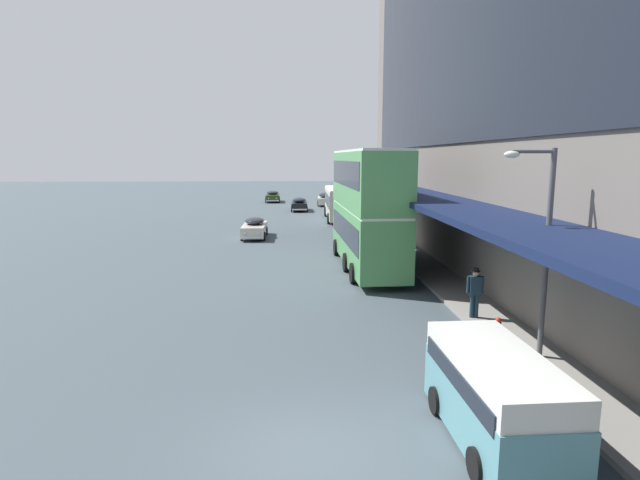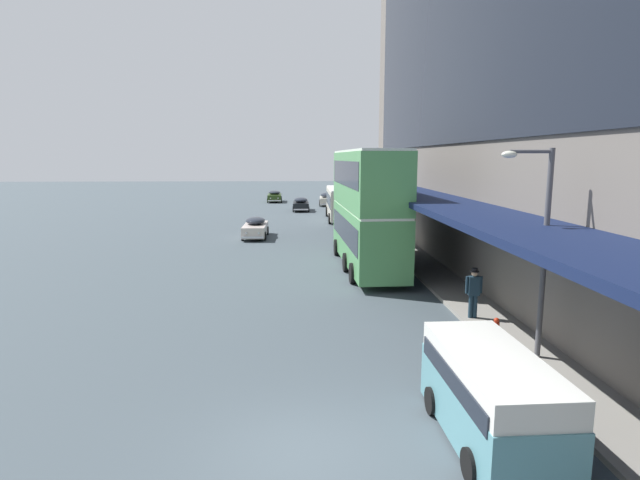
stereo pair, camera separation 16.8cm
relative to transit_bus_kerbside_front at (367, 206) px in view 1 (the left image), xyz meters
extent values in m
plane|color=#3F4A50|center=(-3.74, -17.25, -3.42)|extent=(240.00, 240.00, 0.00)
cube|color=#0F1939|center=(2.66, -17.25, 0.53)|extent=(3.20, 72.00, 0.24)
cube|color=#4E9553|center=(0.00, 0.00, -1.62)|extent=(2.78, 10.85, 2.90)
cube|color=black|center=(0.00, 0.00, -1.27)|extent=(2.80, 9.99, 1.28)
cube|color=silver|center=(0.00, 0.00, -0.12)|extent=(2.69, 10.84, 0.12)
cube|color=#4E9553|center=(0.00, 0.00, 1.38)|extent=(2.78, 10.85, 2.90)
cube|color=black|center=(0.00, 0.00, 1.73)|extent=(2.80, 9.99, 1.28)
cube|color=silver|center=(0.00, 0.00, 2.88)|extent=(2.69, 10.84, 0.12)
cube|color=black|center=(-0.17, 5.42, 2.58)|extent=(1.22, 0.10, 0.36)
cylinder|color=black|center=(-1.34, 3.62, -2.92)|extent=(0.28, 1.01, 1.00)
cylinder|color=black|center=(1.10, 3.70, -2.92)|extent=(0.28, 1.01, 1.00)
cylinder|color=black|center=(-1.11, -3.38, -2.92)|extent=(0.28, 1.01, 1.00)
cylinder|color=black|center=(1.33, -3.30, -2.92)|extent=(0.28, 1.01, 1.00)
cylinder|color=black|center=(-1.19, -0.85, -2.92)|extent=(0.28, 1.01, 1.00)
cylinder|color=black|center=(1.25, -0.77, -2.92)|extent=(0.28, 1.01, 1.00)
cube|color=beige|center=(0.47, 21.21, -1.75)|extent=(2.55, 9.31, 2.64)
cube|color=black|center=(0.47, 21.21, -1.44)|extent=(2.58, 8.57, 1.16)
cube|color=silver|center=(0.47, 21.21, -0.38)|extent=(2.46, 9.31, 0.12)
cube|color=black|center=(0.55, 25.89, -0.68)|extent=(1.20, 0.08, 0.36)
cylinder|color=black|center=(-0.68, 24.38, -2.92)|extent=(0.27, 1.00, 1.00)
cylinder|color=black|center=(1.72, 24.34, -2.92)|extent=(0.27, 1.00, 1.00)
cylinder|color=black|center=(-0.78, 18.36, -2.92)|extent=(0.27, 1.00, 1.00)
cylinder|color=black|center=(1.62, 18.32, -2.92)|extent=(0.27, 1.00, 1.00)
cube|color=black|center=(-3.31, 29.97, -2.82)|extent=(1.75, 4.30, 0.76)
ellipsoid|color=#1E232D|center=(-3.31, 29.76, -2.17)|extent=(1.53, 2.37, 0.59)
cube|color=silver|center=(-3.30, 32.17, -3.05)|extent=(1.63, 0.13, 0.14)
cube|color=silver|center=(-3.33, 27.78, -3.05)|extent=(1.63, 0.13, 0.14)
sphere|color=silver|center=(-3.77, 32.14, -2.77)|extent=(0.18, 0.18, 0.18)
sphere|color=silver|center=(-2.82, 32.14, -2.77)|extent=(0.18, 0.18, 0.18)
cylinder|color=black|center=(-4.16, 31.31, -3.10)|extent=(0.14, 0.64, 0.64)
cylinder|color=black|center=(-2.44, 31.30, -3.10)|extent=(0.14, 0.64, 0.64)
cylinder|color=black|center=(-4.18, 28.65, -3.10)|extent=(0.14, 0.64, 0.64)
cylinder|color=black|center=(-2.46, 28.64, -3.10)|extent=(0.14, 0.64, 0.64)
cube|color=beige|center=(-6.90, 10.88, -2.81)|extent=(1.69, 4.44, 0.79)
ellipsoid|color=#1E232D|center=(-6.90, 11.10, -2.16)|extent=(1.47, 2.45, 0.54)
cube|color=silver|center=(-6.92, 8.62, -3.05)|extent=(1.57, 0.13, 0.14)
cube|color=silver|center=(-6.88, 13.14, -3.05)|extent=(1.57, 0.13, 0.14)
sphere|color=silver|center=(-6.47, 8.64, -2.76)|extent=(0.18, 0.18, 0.18)
sphere|color=silver|center=(-7.38, 8.65, -2.76)|extent=(0.18, 0.18, 0.18)
cylinder|color=black|center=(-6.09, 9.50, -3.10)|extent=(0.15, 0.64, 0.64)
cylinder|color=black|center=(-7.74, 9.51, -3.10)|extent=(0.15, 0.64, 0.64)
cylinder|color=black|center=(-6.07, 12.24, -3.10)|extent=(0.15, 0.64, 0.64)
cylinder|color=black|center=(-7.72, 12.26, -3.10)|extent=(0.15, 0.64, 0.64)
cube|color=beige|center=(-0.02, 36.22, -2.79)|extent=(1.87, 4.37, 0.82)
ellipsoid|color=#1E232D|center=(-0.03, 36.01, -2.10)|extent=(1.59, 2.42, 0.64)
cube|color=silver|center=(0.06, 38.42, -3.05)|extent=(1.62, 0.18, 0.14)
cube|color=silver|center=(-0.11, 34.02, -3.05)|extent=(1.62, 0.18, 0.14)
sphere|color=silver|center=(-0.41, 38.41, -2.74)|extent=(0.18, 0.18, 0.18)
sphere|color=silver|center=(0.53, 38.38, -2.74)|extent=(0.18, 0.18, 0.18)
cylinder|color=black|center=(-0.82, 37.59, -3.10)|extent=(0.16, 0.64, 0.64)
cylinder|color=black|center=(0.88, 37.52, -3.10)|extent=(0.16, 0.64, 0.64)
cylinder|color=black|center=(-0.93, 34.92, -3.10)|extent=(0.16, 0.64, 0.64)
cylinder|color=black|center=(0.78, 34.85, -3.10)|extent=(0.16, 0.64, 0.64)
cube|color=#273E16|center=(-6.81, 41.70, -2.79)|extent=(1.93, 4.58, 0.82)
ellipsoid|color=#1E232D|center=(-6.82, 41.92, -2.15)|extent=(1.66, 2.54, 0.51)
cube|color=silver|center=(-6.76, 39.38, -3.05)|extent=(1.73, 0.16, 0.14)
cube|color=silver|center=(-6.87, 44.02, -3.05)|extent=(1.73, 0.16, 0.14)
sphere|color=silver|center=(-6.26, 39.42, -2.74)|extent=(0.18, 0.18, 0.18)
sphere|color=silver|center=(-7.26, 39.40, -2.74)|extent=(0.18, 0.18, 0.18)
cylinder|color=black|center=(-5.87, 40.31, -3.10)|extent=(0.16, 0.64, 0.64)
cylinder|color=black|center=(-7.69, 40.27, -3.10)|extent=(0.16, 0.64, 0.64)
cylinder|color=black|center=(-5.94, 43.13, -3.10)|extent=(0.16, 0.64, 0.64)
cylinder|color=black|center=(-7.76, 43.08, -3.10)|extent=(0.16, 0.64, 0.64)
cube|color=teal|center=(0.28, -16.96, -2.66)|extent=(1.85, 4.34, 1.29)
cube|color=silver|center=(0.28, -16.96, -1.88)|extent=(1.81, 4.25, 0.83)
cube|color=black|center=(0.28, -16.96, -1.97)|extent=(1.88, 3.91, 0.41)
ellipsoid|color=teal|center=(0.24, -14.86, -2.52)|extent=(1.62, 0.64, 1.11)
cylinder|color=black|center=(-0.62, -15.74, -3.10)|extent=(0.17, 0.64, 0.64)
cylinder|color=black|center=(1.13, -15.69, -3.10)|extent=(0.17, 0.64, 0.64)
cylinder|color=black|center=(-0.56, -18.23, -3.10)|extent=(0.17, 0.64, 0.64)
cylinder|color=black|center=(1.19, -18.19, -3.10)|extent=(0.17, 0.64, 0.64)
cylinder|color=#1B313F|center=(2.76, -9.18, -2.85)|extent=(0.16, 0.16, 0.85)
cylinder|color=#1B313F|center=(2.60, -9.17, -2.85)|extent=(0.16, 0.16, 0.85)
cube|color=#1B313F|center=(2.68, -9.17, -2.07)|extent=(0.41, 0.26, 0.70)
cylinder|color=#1B313F|center=(2.94, -9.19, -2.04)|extent=(0.10, 0.10, 0.63)
cylinder|color=#1B313F|center=(2.42, -9.16, -2.04)|extent=(0.10, 0.10, 0.63)
sphere|color=tan|center=(2.68, -9.17, -1.61)|extent=(0.22, 0.22, 0.22)
cylinder|color=black|center=(2.68, -9.17, -1.53)|extent=(0.33, 0.33, 0.02)
cylinder|color=black|center=(2.68, -9.17, -1.47)|extent=(0.21, 0.21, 0.12)
cylinder|color=#4C4C51|center=(3.32, -12.87, -0.23)|extent=(0.16, 0.16, 6.08)
cylinder|color=#4C4C51|center=(2.72, -12.87, 2.71)|extent=(1.20, 0.10, 0.10)
ellipsoid|color=silver|center=(2.12, -12.87, 2.63)|extent=(0.44, 0.28, 0.20)
cylinder|color=#B72912|center=(2.69, -11.34, -3.00)|extent=(0.20, 0.20, 0.55)
sphere|color=#B72912|center=(2.69, -11.34, -2.66)|extent=(0.18, 0.18, 0.18)
cylinder|color=#B72912|center=(2.69, -11.19, -2.97)|extent=(0.08, 0.10, 0.08)
cylinder|color=#B72912|center=(2.69, -11.49, -2.97)|extent=(0.08, 0.10, 0.08)
camera|label=1|loc=(-3.90, -26.53, 2.54)|focal=28.00mm
camera|label=2|loc=(-3.73, -26.53, 2.54)|focal=28.00mm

